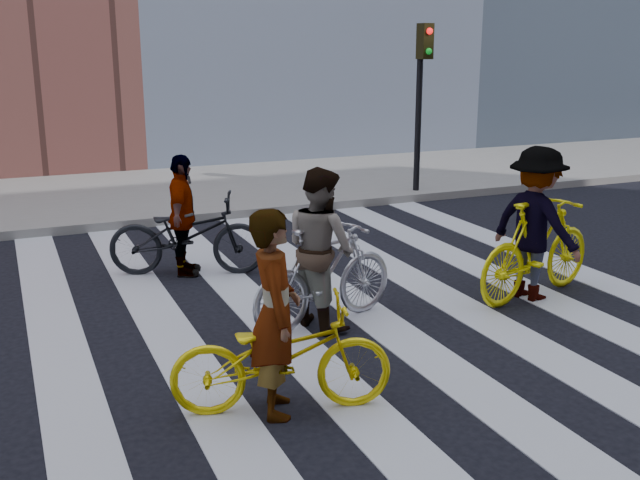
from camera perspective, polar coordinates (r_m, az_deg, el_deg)
ground at (r=8.40m, az=-0.04°, el=-5.93°), size 100.00×100.00×0.00m
sidewalk_far at (r=15.32m, az=-11.21°, el=3.61°), size 100.00×5.00×0.15m
zebra_crosswalk at (r=8.40m, az=-0.04°, el=-5.90°), size 8.25×10.00×0.01m
traffic_signal at (r=14.63m, az=7.75°, el=11.95°), size 0.22×0.42×3.33m
bike_yellow_left at (r=6.22m, az=-2.95°, el=-8.86°), size 1.93×1.10×0.96m
bike_silver_mid at (r=8.05m, az=0.35°, el=-2.68°), size 1.93×0.98×1.12m
bike_yellow_right at (r=9.26m, az=16.21°, el=-0.65°), size 2.09×1.05×1.21m
bike_dark_rear at (r=9.95m, az=-10.08°, el=0.38°), size 2.16×1.39×1.07m
rider_left at (r=6.06m, az=-3.45°, el=-5.59°), size 0.57×0.72×1.73m
rider_mid at (r=7.94m, az=0.03°, el=-0.60°), size 0.85×0.98×1.73m
rider_right at (r=9.15m, az=16.10°, el=1.19°), size 0.95×1.31×1.83m
rider_rear at (r=9.88m, az=-10.43°, el=1.83°), size 0.70×1.01×1.60m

